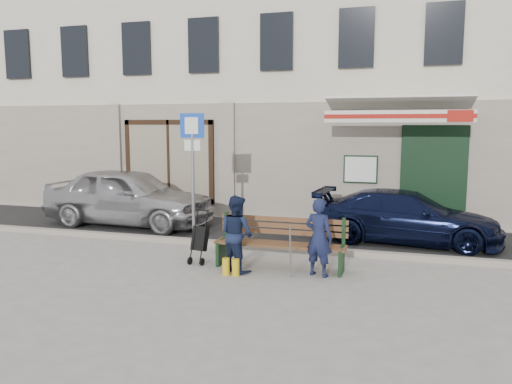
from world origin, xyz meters
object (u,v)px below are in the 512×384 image
at_px(man, 319,237).
at_px(bench, 277,244).
at_px(car_navy, 406,217).
at_px(parking_sign, 193,156).
at_px(car_silver, 129,197).
at_px(woman, 237,233).
at_px(stroller, 200,240).

bearing_deg(man, bench, -0.84).
bearing_deg(bench, man, -17.75).
height_order(car_navy, man, man).
distance_m(parking_sign, man, 3.70).
height_order(car_silver, car_navy, car_silver).
bearing_deg(woman, stroller, 8.80).
bearing_deg(parking_sign, woman, -55.95).
bearing_deg(stroller, woman, -9.96).
height_order(bench, man, man).
bearing_deg(woman, car_silver, -7.74).
bearing_deg(car_navy, woman, 142.24).
height_order(bench, woman, woman).
xyz_separation_m(bench, man, (0.80, -0.25, 0.22)).
distance_m(bench, man, 0.86).
bearing_deg(car_navy, stroller, 131.83).
xyz_separation_m(woman, stroller, (-0.85, 0.33, -0.24)).
distance_m(woman, stroller, 0.94).
bearing_deg(stroller, car_silver, 149.96).
xyz_separation_m(car_silver, woman, (4.01, -3.09, -0.08)).
height_order(car_silver, bench, car_silver).
relative_size(man, stroller, 1.37).
xyz_separation_m(parking_sign, bench, (2.27, -1.41, -1.47)).
bearing_deg(parking_sign, man, -36.47).
distance_m(parking_sign, stroller, 2.22).
distance_m(car_navy, bench, 3.56).
distance_m(parking_sign, woman, 2.71).
relative_size(car_navy, man, 2.94).
bearing_deg(man, stroller, 11.90).
xyz_separation_m(car_navy, stroller, (-3.75, -2.80, -0.14)).
bearing_deg(stroller, car_navy, 47.92).
bearing_deg(woman, parking_sign, -18.09).
xyz_separation_m(car_silver, car_navy, (6.91, 0.04, -0.18)).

